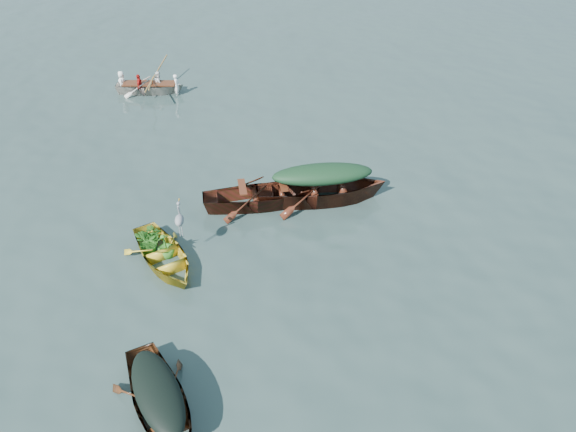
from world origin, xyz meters
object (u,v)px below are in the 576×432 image
at_px(open_wooden_boat, 263,205).
at_px(rowed_boat, 151,93).
at_px(yellow_dinghy, 165,263).
at_px(dark_covered_boat, 162,414).
at_px(green_tarp_boat, 321,201).
at_px(heron, 180,225).

distance_m(open_wooden_boat, rowed_boat, 9.06).
distance_m(yellow_dinghy, open_wooden_boat, 3.42).
distance_m(dark_covered_boat, open_wooden_boat, 6.94).
height_order(open_wooden_boat, rowed_boat, open_wooden_boat).
bearing_deg(dark_covered_boat, open_wooden_boat, 49.10).
bearing_deg(green_tarp_boat, open_wooden_boat, 90.00).
relative_size(dark_covered_boat, green_tarp_boat, 0.74).
height_order(yellow_dinghy, heron, heron).
distance_m(yellow_dinghy, rowed_boat, 10.51).
bearing_deg(yellow_dinghy, open_wooden_boat, 13.78).
height_order(rowed_boat, heron, heron).
relative_size(yellow_dinghy, open_wooden_boat, 0.72).
height_order(yellow_dinghy, dark_covered_boat, dark_covered_boat).
relative_size(open_wooden_boat, heron, 5.03).
height_order(yellow_dinghy, open_wooden_boat, open_wooden_boat).
height_order(dark_covered_boat, open_wooden_boat, open_wooden_boat).
bearing_deg(green_tarp_boat, yellow_dinghy, 116.77).
distance_m(dark_covered_boat, green_tarp_boat, 7.69).
xyz_separation_m(yellow_dinghy, rowed_boat, (-1.88, 10.34, 0.00)).
bearing_deg(dark_covered_boat, rowed_boat, 74.65).
bearing_deg(yellow_dinghy, green_tarp_boat, 1.12).
bearing_deg(yellow_dinghy, dark_covered_boat, -113.52).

